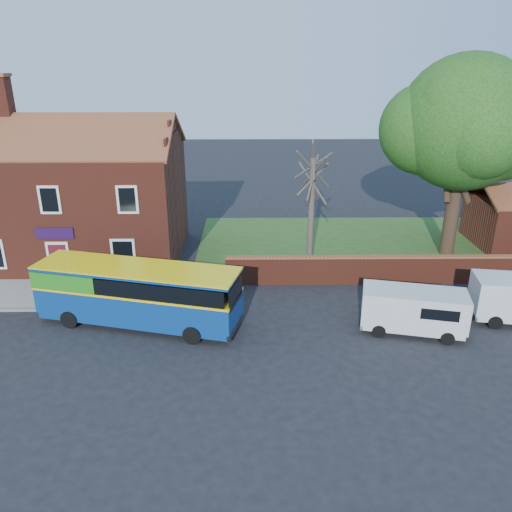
{
  "coord_description": "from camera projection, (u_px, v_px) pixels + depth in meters",
  "views": [
    {
      "loc": [
        3.36,
        -17.57,
        11.32
      ],
      "look_at": [
        3.61,
        5.0,
        2.42
      ],
      "focal_mm": 35.0,
      "sensor_mm": 36.0,
      "label": 1
    }
  ],
  "objects": [
    {
      "name": "large_tree",
      "position": [
        465.0,
        127.0,
        28.56
      ],
      "size": [
        9.69,
        7.66,
        11.81
      ],
      "color": "black",
      "rests_on": "ground"
    },
    {
      "name": "grass_strip",
      "position": [
        398.0,
        245.0,
        32.68
      ],
      "size": [
        26.0,
        12.0,
        0.04
      ],
      "primitive_type": "cube",
      "color": "#426B28",
      "rests_on": "ground"
    },
    {
      "name": "bare_tree",
      "position": [
        312.0,
        205.0,
        28.87
      ],
      "size": [
        2.55,
        3.03,
        6.79
      ],
      "color": "#4C4238",
      "rests_on": "ground"
    },
    {
      "name": "kerb",
      "position": [
        37.0,
        310.0,
        24.08
      ],
      "size": [
        18.0,
        0.15,
        0.14
      ],
      "primitive_type": "cube",
      "color": "slate",
      "rests_on": "ground"
    },
    {
      "name": "van_near",
      "position": [
        414.0,
        309.0,
        21.93
      ],
      "size": [
        4.75,
        2.73,
        1.96
      ],
      "rotation": [
        0.0,
        0.0,
        -0.23
      ],
      "color": "silver",
      "rests_on": "ground"
    },
    {
      "name": "pavement",
      "position": [
        50.0,
        294.0,
        25.71
      ],
      "size": [
        18.0,
        3.5,
        0.12
      ],
      "primitive_type": "cube",
      "color": "gray",
      "rests_on": "ground"
    },
    {
      "name": "boundary_wall",
      "position": [
        430.0,
        269.0,
        26.81
      ],
      "size": [
        22.0,
        0.38,
        1.6
      ],
      "color": "maroon",
      "rests_on": "ground"
    },
    {
      "name": "shop_building",
      "position": [
        77.0,
        202.0,
        29.83
      ],
      "size": [
        12.3,
        8.13,
        10.5
      ],
      "color": "maroon",
      "rests_on": "ground"
    },
    {
      "name": "ground",
      "position": [
        169.0,
        356.0,
        20.46
      ],
      "size": [
        120.0,
        120.0,
        0.0
      ],
      "primitive_type": "plane",
      "color": "black",
      "rests_on": "ground"
    },
    {
      "name": "bus",
      "position": [
        132.0,
        291.0,
        22.46
      ],
      "size": [
        9.5,
        4.52,
        2.81
      ],
      "rotation": [
        0.0,
        0.0,
        -0.25
      ],
      "color": "navy",
      "rests_on": "ground"
    }
  ]
}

